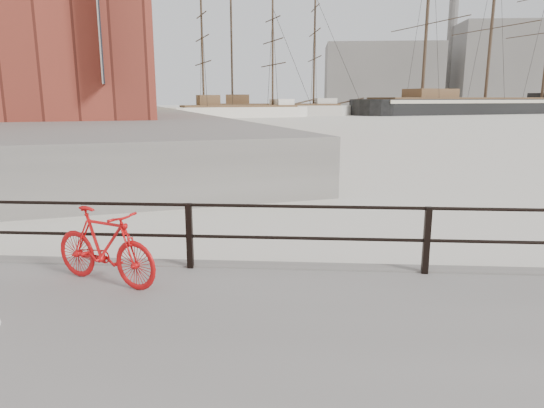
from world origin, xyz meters
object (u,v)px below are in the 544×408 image
(workboat_near, at_px, (1,134))
(workboat_far, at_px, (50,128))
(schooner_mid, at_px, (273,115))
(schooner_left, at_px, (239,117))
(bicycle, at_px, (104,246))
(barque_black, at_px, (484,114))

(workboat_near, bearing_deg, workboat_far, 69.29)
(schooner_mid, relative_size, workboat_far, 2.66)
(workboat_near, bearing_deg, schooner_left, 43.42)
(workboat_near, bearing_deg, bicycle, -80.71)
(barque_black, xyz_separation_m, schooner_mid, (-39.38, -12.10, 0.00))
(schooner_mid, height_order, workboat_far, schooner_mid)
(schooner_mid, distance_m, workboat_far, 41.82)
(barque_black, distance_m, schooner_mid, 41.20)
(schooner_left, xyz_separation_m, workboat_far, (-15.30, -28.20, 0.00))
(bicycle, height_order, workboat_far, workboat_far)
(barque_black, xyz_separation_m, workboat_far, (-59.40, -48.81, 0.00))
(schooner_mid, distance_m, workboat_near, 49.70)
(bicycle, distance_m, schooner_left, 69.79)
(schooner_mid, xyz_separation_m, workboat_near, (-19.30, -45.80, 0.00))
(bicycle, relative_size, workboat_near, 0.14)
(bicycle, relative_size, barque_black, 0.03)
(workboat_near, xyz_separation_m, workboat_far, (-0.72, 9.09, 0.00))
(workboat_near, bearing_deg, barque_black, 19.39)
(barque_black, bearing_deg, bicycle, -137.13)
(workboat_near, height_order, workboat_far, same)
(schooner_mid, bearing_deg, barque_black, 8.38)
(schooner_left, distance_m, workboat_near, 40.03)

